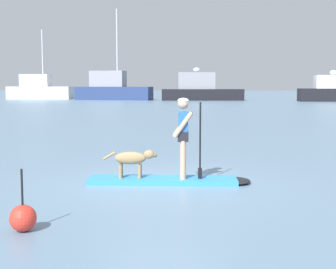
# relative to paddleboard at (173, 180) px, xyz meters

# --- Properties ---
(ground_plane) EXTENTS (400.00, 400.00, 0.00)m
(ground_plane) POSITION_rel_paddleboard_xyz_m (-0.23, -0.02, -0.05)
(ground_plane) COLOR slate
(paddleboard) EXTENTS (3.38, 0.95, 0.10)m
(paddleboard) POSITION_rel_paddleboard_xyz_m (0.00, 0.00, 0.00)
(paddleboard) COLOR #338CD8
(paddleboard) RESTS_ON ground_plane
(person_paddler) EXTENTS (0.62, 0.50, 1.65)m
(person_paddler) POSITION_rel_paddleboard_xyz_m (0.21, 0.02, 1.00)
(person_paddler) COLOR tan
(person_paddler) RESTS_ON paddleboard
(dog) EXTENTS (1.12, 0.27, 0.58)m
(dog) POSITION_rel_paddleboard_xyz_m (-0.84, -0.07, 0.44)
(dog) COLOR #997A51
(dog) RESTS_ON paddleboard
(moored_boat_port) EXTENTS (9.74, 3.95, 10.46)m
(moored_boat_port) POSITION_rel_paddleboard_xyz_m (-26.90, 60.69, 1.38)
(moored_boat_port) COLOR silver
(moored_boat_port) RESTS_ON ground_plane
(moored_boat_outer) EXTENTS (11.23, 4.07, 12.71)m
(moored_boat_outer) POSITION_rel_paddleboard_xyz_m (-14.61, 56.85, 1.52)
(moored_boat_outer) COLOR navy
(moored_boat_outer) RESTS_ON ground_plane
(moored_boat_center) EXTENTS (11.45, 3.86, 4.50)m
(moored_boat_center) POSITION_rel_paddleboard_xyz_m (-2.04, 56.28, 1.39)
(moored_boat_center) COLOR black
(moored_boat_center) RESTS_ON ground_plane
(marker_buoy) EXTENTS (0.37, 0.37, 0.87)m
(marker_buoy) POSITION_rel_paddleboard_xyz_m (-1.72, -3.52, 0.14)
(marker_buoy) COLOR red
(marker_buoy) RESTS_ON ground_plane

